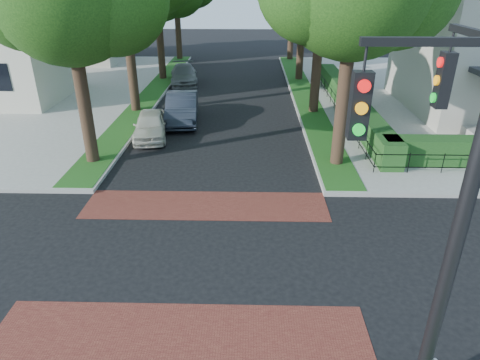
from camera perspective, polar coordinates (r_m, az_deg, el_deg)
name	(u,v)px	position (r m, az deg, el deg)	size (l,w,h in m)	color
ground	(196,256)	(13.33, -5.89, -10.09)	(120.00, 120.00, 0.00)	black
crosswalk_far	(206,205)	(16.01, -4.55, -3.37)	(9.00, 2.20, 0.01)	maroon
crosswalk_near	(180,336)	(10.93, -7.97, -19.92)	(9.00, 2.20, 0.01)	maroon
grass_strip_ne	(304,94)	(31.00, 8.55, 11.26)	(1.60, 29.80, 0.02)	#1E4413
grass_strip_nw	(152,93)	(31.55, -11.70, 11.27)	(1.60, 29.80, 0.02)	#1E4413
hedge_main_road	(350,102)	(27.34, 14.46, 10.06)	(1.00, 18.00, 1.20)	#153D17
fence_main_road	(337,104)	(27.21, 12.76, 9.84)	(0.06, 18.00, 0.90)	black
house_left_far	(69,6)	(46.08, -21.85, 20.68)	(10.00, 9.00, 10.14)	#B8B5A5
traffic_signal	(451,184)	(7.73, 26.34, -0.49)	(2.17, 2.00, 8.00)	black
parked_car_front	(151,125)	(22.92, -11.84, 7.20)	(1.63, 4.06, 1.38)	beige
parked_car_middle	(182,108)	(25.22, -7.73, 9.51)	(1.73, 4.98, 1.64)	#222833
parked_car_rear	(184,75)	(34.61, -7.50, 13.76)	(1.98, 4.87, 1.41)	slate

